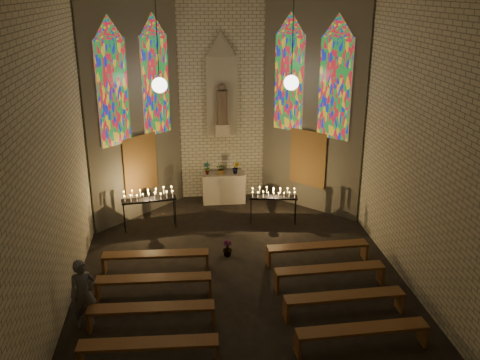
% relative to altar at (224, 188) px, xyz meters
% --- Properties ---
extents(floor, '(12.00, 12.00, 0.00)m').
position_rel_altar_xyz_m(floor, '(0.00, -5.45, -0.50)').
color(floor, black).
rests_on(floor, ground).
extents(room, '(8.22, 12.43, 7.00)m').
position_rel_altar_xyz_m(room, '(-0.00, -2.08, 3.22)').
color(room, beige).
rests_on(room, ground).
extents(altar, '(1.40, 0.60, 1.00)m').
position_rel_altar_xyz_m(altar, '(0.00, 0.00, 0.00)').
color(altar, '#BDB39A').
rests_on(altar, ground).
extents(flower_vase_left, '(0.24, 0.18, 0.41)m').
position_rel_altar_xyz_m(flower_vase_left, '(-0.55, -0.02, 0.71)').
color(flower_vase_left, '#4C723F').
rests_on(flower_vase_left, altar).
extents(flower_vase_center, '(0.38, 0.35, 0.37)m').
position_rel_altar_xyz_m(flower_vase_center, '(-0.08, -0.04, 0.68)').
color(flower_vase_center, '#4C723F').
rests_on(flower_vase_center, altar).
extents(flower_vase_right, '(0.26, 0.23, 0.42)m').
position_rel_altar_xyz_m(flower_vase_right, '(0.41, -0.05, 0.71)').
color(flower_vase_right, '#4C723F').
rests_on(flower_vase_right, altar).
extents(aisle_flower_pot, '(0.27, 0.27, 0.44)m').
position_rel_altar_xyz_m(aisle_flower_pot, '(-0.22, -3.84, -0.28)').
color(aisle_flower_pot, '#4C723F').
rests_on(aisle_flower_pot, ground).
extents(votive_stand_left, '(1.63, 0.63, 1.17)m').
position_rel_altar_xyz_m(votive_stand_left, '(-2.36, -1.85, 0.50)').
color(votive_stand_left, black).
rests_on(votive_stand_left, ground).
extents(votive_stand_right, '(1.48, 0.55, 1.06)m').
position_rel_altar_xyz_m(votive_stand_right, '(1.36, -1.85, 0.41)').
color(votive_stand_right, black).
rests_on(votive_stand_right, ground).
extents(pew_left_0, '(2.67, 0.47, 0.51)m').
position_rel_altar_xyz_m(pew_left_0, '(-2.09, -4.47, -0.08)').
color(pew_left_0, brown).
rests_on(pew_left_0, ground).
extents(pew_right_0, '(2.67, 0.47, 0.51)m').
position_rel_altar_xyz_m(pew_right_0, '(2.09, -4.47, -0.08)').
color(pew_right_0, brown).
rests_on(pew_right_0, ground).
extents(pew_left_1, '(2.67, 0.47, 0.51)m').
position_rel_altar_xyz_m(pew_left_1, '(-2.09, -5.67, -0.08)').
color(pew_left_1, brown).
rests_on(pew_left_1, ground).
extents(pew_right_1, '(2.67, 0.47, 0.51)m').
position_rel_altar_xyz_m(pew_right_1, '(2.09, -5.67, -0.08)').
color(pew_right_1, brown).
rests_on(pew_right_1, ground).
extents(pew_left_2, '(2.67, 0.47, 0.51)m').
position_rel_altar_xyz_m(pew_left_2, '(-2.09, -6.87, -0.08)').
color(pew_left_2, brown).
rests_on(pew_left_2, ground).
extents(pew_right_2, '(2.67, 0.47, 0.51)m').
position_rel_altar_xyz_m(pew_right_2, '(2.09, -6.87, -0.08)').
color(pew_right_2, brown).
rests_on(pew_right_2, ground).
extents(pew_left_3, '(2.67, 0.47, 0.51)m').
position_rel_altar_xyz_m(pew_left_3, '(-2.09, -8.07, -0.08)').
color(pew_left_3, brown).
rests_on(pew_left_3, ground).
extents(pew_right_3, '(2.67, 0.47, 0.51)m').
position_rel_altar_xyz_m(pew_right_3, '(2.09, -8.07, -0.08)').
color(pew_right_3, brown).
rests_on(pew_right_3, ground).
extents(visitor, '(0.65, 0.55, 1.53)m').
position_rel_altar_xyz_m(visitor, '(-3.50, -6.62, 0.26)').
color(visitor, '#53545E').
rests_on(visitor, ground).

